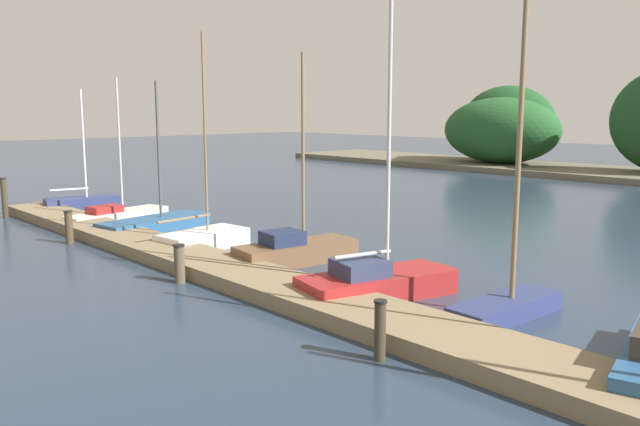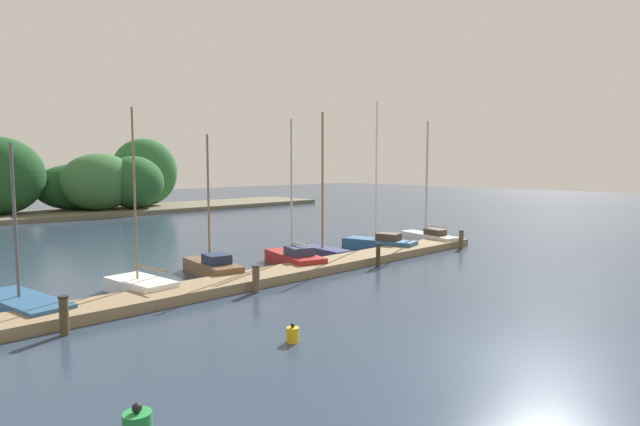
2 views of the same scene
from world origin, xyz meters
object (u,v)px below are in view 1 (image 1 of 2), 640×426
object	(u,v)px
sailboat_5	(380,281)
sailboat_6	(510,296)
sailboat_3	(206,237)
mooring_piling_1	(69,227)
mooring_piling_2	(179,263)
mooring_piling_3	(380,330)
sailboat_1	(119,214)
sailboat_0	(85,203)
mooring_piling_0	(4,198)
sailboat_4	(299,249)
sailboat_2	(159,222)

from	to	relation	value
sailboat_5	sailboat_6	size ratio (longest dim) A/B	0.92
sailboat_3	mooring_piling_1	size ratio (longest dim) A/B	6.12
sailboat_5	mooring_piling_2	world-z (taller)	sailboat_5
mooring_piling_3	sailboat_1	bearing A→B (deg)	169.61
sailboat_0	mooring_piling_3	size ratio (longest dim) A/B	4.76
mooring_piling_1	mooring_piling_0	bearing A→B (deg)	179.37
sailboat_4	mooring_piling_3	world-z (taller)	sailboat_4
mooring_piling_0	mooring_piling_3	distance (m)	19.91
mooring_piling_1	mooring_piling_3	size ratio (longest dim) A/B	1.00
sailboat_5	mooring_piling_2	bearing A→B (deg)	137.63
sailboat_0	mooring_piling_1	size ratio (longest dim) A/B	4.76
sailboat_3	sailboat_5	xyz separation A→B (m)	(7.31, 0.01, 0.06)
sailboat_1	sailboat_3	bearing A→B (deg)	-100.59
sailboat_0	sailboat_3	bearing A→B (deg)	-80.50
sailboat_0	sailboat_5	world-z (taller)	sailboat_5
sailboat_2	sailboat_4	size ratio (longest dim) A/B	0.91
sailboat_2	sailboat_3	xyz separation A→B (m)	(3.66, -0.38, 0.05)
sailboat_0	sailboat_3	size ratio (longest dim) A/B	0.78
mooring_piling_1	mooring_piling_3	world-z (taller)	same
sailboat_6	mooring_piling_2	xyz separation A→B (m)	(-6.99, -3.68, 0.06)
sailboat_4	mooring_piling_1	bearing A→B (deg)	126.27
mooring_piling_3	sailboat_4	bearing A→B (deg)	150.11
sailboat_6	mooring_piling_3	distance (m)	3.77
sailboat_2	sailboat_3	size ratio (longest dim) A/B	0.80
sailboat_1	sailboat_4	bearing A→B (deg)	-95.45
mooring_piling_0	mooring_piling_1	size ratio (longest dim) A/B	1.49
mooring_piling_2	sailboat_1	bearing A→B (deg)	162.95
sailboat_4	mooring_piling_0	distance (m)	14.05
sailboat_4	mooring_piling_3	distance (m)	7.34
sailboat_0	sailboat_3	distance (m)	9.85
sailboat_0	sailboat_1	bearing A→B (deg)	-81.55
sailboat_0	mooring_piling_0	world-z (taller)	sailboat_0
sailboat_1	sailboat_5	distance (m)	13.60
sailboat_6	mooring_piling_1	world-z (taller)	sailboat_6
sailboat_5	sailboat_6	xyz separation A→B (m)	(2.79, 0.91, 0.05)
sailboat_6	sailboat_5	bearing A→B (deg)	110.87
sailboat_6	mooring_piling_1	bearing A→B (deg)	108.64
sailboat_1	mooring_piling_3	distance (m)	16.42
mooring_piling_2	mooring_piling_3	bearing A→B (deg)	-0.66
mooring_piling_1	sailboat_5	bearing A→B (deg)	15.25
sailboat_4	mooring_piling_0	size ratio (longest dim) A/B	3.62
sailboat_5	mooring_piling_1	size ratio (longest dim) A/B	6.15
mooring_piling_2	sailboat_2	bearing A→B (deg)	155.07
sailboat_4	mooring_piling_1	distance (m)	7.88
sailboat_0	sailboat_4	distance (m)	13.36
sailboat_6	mooring_piling_0	size ratio (longest dim) A/B	4.46
sailboat_4	mooring_piling_2	bearing A→B (deg)	-178.29
sailboat_2	mooring_piling_2	size ratio (longest dim) A/B	5.40
sailboat_3	mooring_piling_1	bearing A→B (deg)	124.52
sailboat_0	sailboat_1	size ratio (longest dim) A/B	0.94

